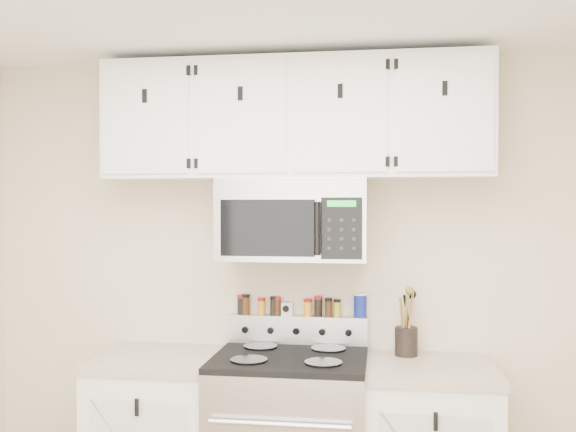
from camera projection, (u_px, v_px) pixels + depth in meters
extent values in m
cube|color=#C6B794|center=(298.00, 287.00, 3.52)|extent=(3.50, 0.01, 2.50)
cube|color=black|center=(290.00, 358.00, 3.21)|extent=(0.76, 0.65, 0.03)
cube|color=#B7B7BA|center=(297.00, 329.00, 3.49)|extent=(0.76, 0.08, 0.15)
cylinder|color=black|center=(249.00, 360.00, 3.09)|extent=(0.18, 0.18, 0.01)
cylinder|color=black|center=(323.00, 363.00, 3.04)|extent=(0.18, 0.18, 0.01)
cylinder|color=black|center=(260.00, 346.00, 3.38)|extent=(0.18, 0.18, 0.01)
cylinder|color=black|center=(328.00, 349.00, 3.33)|extent=(0.18, 0.18, 0.01)
cube|color=gray|center=(160.00, 359.00, 3.33)|extent=(0.64, 0.62, 0.04)
cube|color=gray|center=(430.00, 369.00, 3.14)|extent=(0.64, 0.62, 0.04)
cube|color=#9E9EA3|center=(294.00, 219.00, 3.33)|extent=(0.76, 0.38, 0.42)
cube|color=#B7B7BA|center=(288.00, 185.00, 3.14)|extent=(0.73, 0.01, 0.08)
cube|color=black|center=(267.00, 228.00, 3.15)|extent=(0.47, 0.01, 0.28)
cube|color=black|center=(342.00, 228.00, 3.10)|extent=(0.20, 0.01, 0.30)
cylinder|color=black|center=(317.00, 229.00, 3.08)|extent=(0.03, 0.03, 0.26)
cube|color=white|center=(294.00, 120.00, 3.35)|extent=(2.00, 0.33, 0.62)
cube|color=white|center=(145.00, 118.00, 3.29)|extent=(0.46, 0.01, 0.57)
cube|color=black|center=(145.00, 96.00, 3.28)|extent=(0.02, 0.01, 0.07)
cube|color=white|center=(241.00, 116.00, 3.21)|extent=(0.46, 0.01, 0.57)
cube|color=black|center=(240.00, 93.00, 3.20)|extent=(0.03, 0.01, 0.07)
cube|color=white|center=(340.00, 114.00, 3.14)|extent=(0.46, 0.01, 0.57)
cube|color=black|center=(340.00, 91.00, 3.13)|extent=(0.03, 0.01, 0.07)
cube|color=white|center=(445.00, 112.00, 3.07)|extent=(0.46, 0.01, 0.57)
cube|color=black|center=(445.00, 88.00, 3.06)|extent=(0.02, 0.01, 0.07)
cylinder|color=black|center=(406.00, 341.00, 3.33)|extent=(0.12, 0.12, 0.15)
cylinder|color=brown|center=(406.00, 320.00, 3.33)|extent=(0.01, 0.01, 0.27)
cylinder|color=brown|center=(410.00, 318.00, 3.31)|extent=(0.01, 0.01, 0.29)
cylinder|color=brown|center=(402.00, 321.00, 3.34)|extent=(0.01, 0.01, 0.26)
cylinder|color=black|center=(408.00, 320.00, 3.35)|extent=(0.01, 0.01, 0.27)
cylinder|color=brown|center=(404.00, 319.00, 3.31)|extent=(0.01, 0.01, 0.28)
cube|color=silver|center=(286.00, 309.00, 3.50)|extent=(0.07, 0.06, 0.07)
cylinder|color=navy|center=(360.00, 306.00, 3.44)|extent=(0.07, 0.07, 0.12)
cylinder|color=white|center=(360.00, 294.00, 3.44)|extent=(0.07, 0.07, 0.01)
cylinder|color=black|center=(241.00, 306.00, 3.53)|extent=(0.04, 0.04, 0.09)
cylinder|color=maroon|center=(241.00, 296.00, 3.53)|extent=(0.05, 0.05, 0.02)
cylinder|color=#432710|center=(246.00, 306.00, 3.53)|extent=(0.04, 0.04, 0.09)
cylinder|color=black|center=(246.00, 296.00, 3.53)|extent=(0.05, 0.05, 0.02)
cylinder|color=orange|center=(262.00, 308.00, 3.52)|extent=(0.04, 0.04, 0.08)
cylinder|color=#A60C16|center=(262.00, 299.00, 3.52)|extent=(0.04, 0.04, 0.02)
cylinder|color=black|center=(274.00, 307.00, 3.51)|extent=(0.04, 0.04, 0.09)
cylinder|color=black|center=(274.00, 298.00, 3.51)|extent=(0.04, 0.04, 0.02)
cylinder|color=#411F0F|center=(278.00, 307.00, 3.50)|extent=(0.04, 0.04, 0.08)
cylinder|color=#B40D18|center=(278.00, 298.00, 3.50)|extent=(0.04, 0.04, 0.02)
cylinder|color=orange|center=(308.00, 309.00, 3.48)|extent=(0.04, 0.04, 0.08)
cylinder|color=maroon|center=(308.00, 300.00, 3.48)|extent=(0.05, 0.05, 0.02)
cylinder|color=black|center=(318.00, 308.00, 3.47)|extent=(0.04, 0.04, 0.09)
cylinder|color=#AF0D16|center=(318.00, 298.00, 3.47)|extent=(0.04, 0.04, 0.02)
cylinder|color=#3E200F|center=(329.00, 309.00, 3.47)|extent=(0.04, 0.04, 0.08)
cylinder|color=black|center=(329.00, 300.00, 3.46)|extent=(0.04, 0.04, 0.02)
cylinder|color=gold|center=(337.00, 309.00, 3.46)|extent=(0.03, 0.03, 0.08)
cylinder|color=black|center=(337.00, 301.00, 3.46)|extent=(0.04, 0.04, 0.02)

